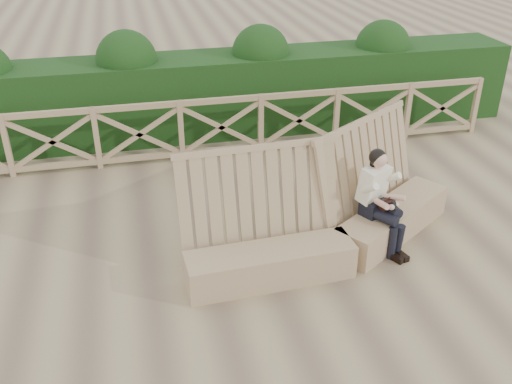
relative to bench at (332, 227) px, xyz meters
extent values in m
plane|color=brown|center=(-0.87, -0.15, -0.40)|extent=(60.00, 60.00, 0.00)
cube|color=#9D7D5A|center=(-0.93, -0.39, -0.17)|extent=(2.10, 0.60, 0.45)
cube|color=#9D7D5A|center=(-0.94, -0.12, 0.40)|extent=(2.10, 0.54, 1.56)
cube|color=#9D7D5A|center=(0.98, 0.24, -0.17)|extent=(2.01, 1.57, 0.45)
cube|color=#9D7D5A|center=(0.83, 0.46, 0.40)|extent=(1.98, 1.52, 1.56)
cube|color=black|center=(0.63, 0.12, 0.16)|extent=(0.42, 0.38, 0.21)
cube|color=beige|center=(0.61, 0.16, 0.49)|extent=(0.47, 0.42, 0.51)
sphere|color=tan|center=(0.63, 0.12, 0.85)|extent=(0.27, 0.27, 0.20)
sphere|color=black|center=(0.61, 0.15, 0.87)|extent=(0.30, 0.30, 0.22)
cylinder|color=black|center=(0.64, -0.10, 0.14)|extent=(0.33, 0.46, 0.14)
cylinder|color=black|center=(0.77, -0.01, 0.21)|extent=(0.33, 0.47, 0.16)
cylinder|color=black|center=(0.73, -0.29, -0.17)|extent=(0.16, 0.16, 0.45)
cylinder|color=black|center=(0.84, -0.26, -0.17)|extent=(0.16, 0.16, 0.45)
cube|color=black|center=(0.77, -0.37, -0.36)|extent=(0.18, 0.25, 0.08)
cube|color=black|center=(0.87, -0.34, -0.36)|extent=(0.18, 0.25, 0.08)
cube|color=black|center=(0.72, -0.03, 0.25)|extent=(0.25, 0.21, 0.14)
cube|color=black|center=(0.78, -0.17, 0.31)|extent=(0.10, 0.11, 0.12)
cube|color=#957357|center=(-0.87, 3.35, 0.65)|extent=(10.10, 0.07, 0.10)
cube|color=#957357|center=(-0.87, 3.35, -0.28)|extent=(10.10, 0.07, 0.10)
cube|color=black|center=(-0.87, 4.55, 0.35)|extent=(12.00, 1.20, 1.50)
camera|label=1|loc=(-2.40, -5.93, 3.95)|focal=40.00mm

